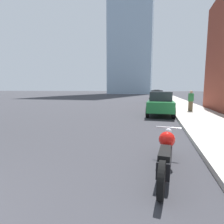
{
  "coord_description": "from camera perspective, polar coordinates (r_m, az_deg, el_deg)",
  "views": [
    {
      "loc": [
        3.28,
        -0.2,
        1.77
      ],
      "look_at": [
        1.53,
        6.66,
        0.86
      ],
      "focal_mm": 28.0,
      "sensor_mm": 36.0,
      "label": 1
    }
  ],
  "objects": [
    {
      "name": "sidewalk",
      "position": [
        40.32,
        18.33,
        4.57
      ],
      "size": [
        3.11,
        240.0,
        0.15
      ],
      "color": "#B2ADA3",
      "rests_on": "ground_plane"
    },
    {
      "name": "motorcycle",
      "position": [
        4.08,
        17.17,
        -12.61
      ],
      "size": [
        0.62,
        2.66,
        0.82
      ],
      "rotation": [
        0.0,
        0.0,
        -0.11
      ],
      "color": "black",
      "rests_on": "ground_plane"
    },
    {
      "name": "parked_car_green",
      "position": [
        12.43,
        15.55,
        2.73
      ],
      "size": [
        1.81,
        3.92,
        1.62
      ],
      "rotation": [
        0.0,
        0.0,
        -0.01
      ],
      "color": "#1E6B33",
      "rests_on": "ground_plane"
    },
    {
      "name": "parked_car_black",
      "position": [
        24.17,
        14.26,
        4.86
      ],
      "size": [
        2.0,
        3.94,
        1.67
      ],
      "rotation": [
        0.0,
        0.0,
        0.07
      ],
      "color": "black",
      "rests_on": "ground_plane"
    },
    {
      "name": "parked_car_blue",
      "position": [
        34.74,
        14.3,
        5.6
      ],
      "size": [
        1.98,
        4.62,
        1.64
      ],
      "rotation": [
        0.0,
        0.0,
        -0.03
      ],
      "color": "#1E3899",
      "rests_on": "ground_plane"
    },
    {
      "name": "parked_car_yellow",
      "position": [
        47.07,
        14.41,
        5.97
      ],
      "size": [
        1.98,
        3.89,
        1.64
      ],
      "rotation": [
        0.0,
        0.0,
        0.01
      ],
      "color": "gold",
      "rests_on": "ground_plane"
    },
    {
      "name": "parked_car_white",
      "position": [
        57.36,
        14.35,
        6.21
      ],
      "size": [
        2.08,
        4.68,
        1.72
      ],
      "rotation": [
        0.0,
        0.0,
        0.08
      ],
      "color": "silver",
      "rests_on": "ground_plane"
    },
    {
      "name": "pedestrian",
      "position": [
        14.34,
        24.32,
        3.34
      ],
      "size": [
        0.36,
        0.22,
        1.55
      ],
      "color": "brown",
      "rests_on": "sidewalk"
    }
  ]
}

